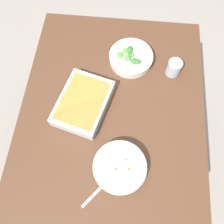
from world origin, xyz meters
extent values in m
plane|color=#9E9389|center=(0.00, 0.00, 0.00)|extent=(6.00, 6.00, 0.00)
cube|color=brown|center=(0.00, 0.00, 0.72)|extent=(1.20, 0.90, 0.04)
cylinder|color=brown|center=(0.54, -0.39, 0.35)|extent=(0.06, 0.06, 0.70)
cylinder|color=brown|center=(-0.54, 0.39, 0.35)|extent=(0.06, 0.06, 0.70)
cylinder|color=brown|center=(0.54, 0.39, 0.35)|extent=(0.06, 0.06, 0.70)
cylinder|color=silver|center=(-0.27, -0.06, 0.77)|extent=(0.22, 0.22, 0.05)
torus|color=silver|center=(-0.27, -0.06, 0.79)|extent=(0.23, 0.23, 0.01)
cylinder|color=olive|center=(-0.27, -0.06, 0.77)|extent=(0.18, 0.18, 0.03)
sphere|color=olive|center=(-0.28, -0.12, 0.79)|extent=(0.01, 0.01, 0.01)
sphere|color=silver|center=(-0.28, -0.02, 0.79)|extent=(0.02, 0.02, 0.02)
sphere|color=olive|center=(-0.24, -0.08, 0.79)|extent=(0.02, 0.02, 0.02)
sphere|color=#C66633|center=(-0.28, -0.04, 0.79)|extent=(0.02, 0.02, 0.02)
sphere|color=silver|center=(-0.27, -0.07, 0.79)|extent=(0.02, 0.02, 0.02)
sphere|color=olive|center=(-0.27, -0.10, 0.79)|extent=(0.02, 0.02, 0.02)
cylinder|color=silver|center=(0.31, -0.07, 0.77)|extent=(0.22, 0.22, 0.05)
torus|color=silver|center=(0.31, -0.07, 0.79)|extent=(0.23, 0.23, 0.01)
cylinder|color=#8CB272|center=(0.31, -0.07, 0.77)|extent=(0.18, 0.18, 0.02)
sphere|color=#569E42|center=(0.31, -0.07, 0.79)|extent=(0.03, 0.03, 0.03)
sphere|color=#3D7A33|center=(0.34, -0.06, 0.79)|extent=(0.04, 0.04, 0.04)
sphere|color=#3D7A33|center=(0.35, -0.06, 0.79)|extent=(0.03, 0.03, 0.03)
sphere|color=#3D7A33|center=(0.34, -0.07, 0.78)|extent=(0.02, 0.02, 0.02)
sphere|color=#3D7A33|center=(0.27, -0.11, 0.79)|extent=(0.03, 0.03, 0.03)
sphere|color=#569E42|center=(0.30, -0.01, 0.79)|extent=(0.04, 0.04, 0.04)
sphere|color=#569E42|center=(0.28, -0.05, 0.79)|extent=(0.04, 0.04, 0.04)
sphere|color=#569E42|center=(0.33, -0.04, 0.79)|extent=(0.03, 0.03, 0.03)
sphere|color=#3D7A33|center=(0.31, -0.07, 0.79)|extent=(0.03, 0.03, 0.03)
sphere|color=#3D7A33|center=(0.27, -0.09, 0.79)|extent=(0.04, 0.04, 0.04)
cube|color=silver|center=(0.02, 0.14, 0.77)|extent=(0.35, 0.29, 0.06)
cube|color=gold|center=(0.02, 0.14, 0.78)|extent=(0.30, 0.25, 0.04)
cylinder|color=#B2BCC6|center=(0.26, -0.29, 0.78)|extent=(0.07, 0.07, 0.08)
cylinder|color=black|center=(0.26, -0.29, 0.77)|extent=(0.06, 0.06, 0.05)
cube|color=silver|center=(-0.39, 0.04, 0.74)|extent=(0.12, 0.10, 0.01)
ellipsoid|color=silver|center=(-0.32, -0.02, 0.75)|extent=(0.05, 0.05, 0.01)
camera|label=1|loc=(-0.44, -0.04, 1.79)|focal=37.46mm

